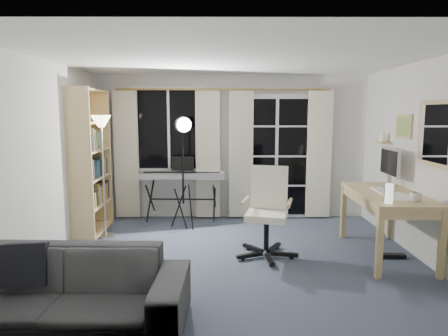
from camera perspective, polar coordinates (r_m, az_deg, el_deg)
The scene contains 17 objects.
floor at distance 5.04m, azimuth 1.62°, elevation -12.90°, with size 4.50×4.00×0.02m, color #3B4555.
window at distance 6.74m, azimuth -7.87°, elevation 5.49°, with size 1.20×0.08×1.40m.
french_door at distance 6.78m, azimuth 7.47°, elevation 1.49°, with size 1.32×0.09×2.11m.
curtains at distance 6.62m, azimuth -0.06°, elevation 2.00°, with size 3.60×0.07×2.13m.
bookshelf at distance 6.16m, azimuth -18.88°, elevation 0.31°, with size 0.35×0.99×2.13m.
torchiere_lamp at distance 5.84m, azimuth -17.05°, elevation 3.88°, with size 0.34×0.34×1.74m.
keyboard_piano at distance 6.52m, azimuth -6.01°, elevation -1.17°, with size 1.38×0.69×0.99m.
studio_light at distance 5.98m, azimuth -5.85°, elevation 4.31°, with size 0.38×0.39×1.75m.
office_chair at distance 5.06m, azimuth 6.32°, elevation -4.97°, with size 0.77×0.77×1.12m.
desk at distance 5.34m, azimuth 22.29°, elevation -4.31°, with size 0.79×1.52×0.80m.
monitor at distance 5.76m, azimuth 22.61°, elevation 0.61°, with size 0.20×0.58×0.50m.
desk_clutter at distance 5.11m, azimuth 22.51°, elevation -5.70°, with size 0.49×0.91×1.02m.
mug at distance 4.90m, azimuth 25.70°, elevation -3.60°, with size 0.13×0.10×0.13m, color silver.
wall_mirror at distance 4.97m, azimuth 28.48°, elevation 4.30°, with size 0.04×0.94×0.74m.
framed_print at distance 5.77m, azimuth 24.30°, elevation 5.45°, with size 0.03×0.42×0.32m.
wall_shelf at distance 6.21m, azimuth 21.72°, elevation 3.94°, with size 0.16×0.30×0.18m.
sofa at distance 3.71m, azimuth -22.89°, elevation -14.28°, with size 2.16×0.69×0.84m.
Camera 1 is at (-0.16, -4.70, 1.79)m, focal length 32.00 mm.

